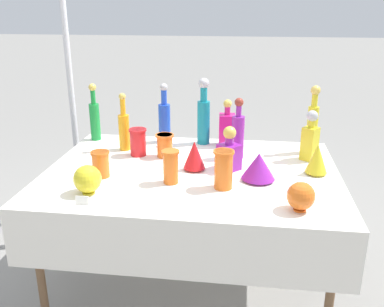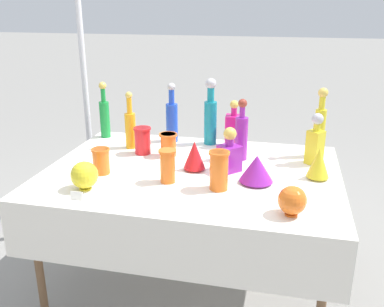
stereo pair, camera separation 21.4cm
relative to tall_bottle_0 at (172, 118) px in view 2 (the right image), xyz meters
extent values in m
plane|color=gray|center=(0.25, -0.49, -0.92)|extent=(40.00, 40.00, 0.00)
cube|color=white|center=(0.25, -0.49, -0.18)|extent=(1.66, 1.20, 0.03)
cube|color=white|center=(0.25, -1.10, -0.32)|extent=(1.66, 0.01, 0.31)
cylinder|color=brown|center=(-0.48, -0.99, -0.56)|extent=(0.04, 0.04, 0.73)
cylinder|color=brown|center=(0.99, -0.99, -0.56)|extent=(0.04, 0.04, 0.73)
cylinder|color=brown|center=(-0.48, 0.01, -0.56)|extent=(0.04, 0.04, 0.73)
cylinder|color=brown|center=(0.99, 0.01, -0.56)|extent=(0.04, 0.04, 0.73)
cylinder|color=blue|center=(0.00, 0.00, -0.03)|extent=(0.08, 0.08, 0.26)
cylinder|color=blue|center=(0.00, 0.00, 0.15)|extent=(0.04, 0.04, 0.10)
sphere|color=#B2B2B7|center=(0.00, 0.00, 0.22)|extent=(0.05, 0.05, 0.05)
cylinder|color=teal|center=(0.27, 0.00, -0.02)|extent=(0.08, 0.08, 0.29)
cylinder|color=teal|center=(0.27, 0.00, 0.18)|extent=(0.05, 0.05, 0.10)
sphere|color=#B2B2B7|center=(0.27, 0.00, 0.25)|extent=(0.07, 0.07, 0.07)
cylinder|color=yellow|center=(0.96, -0.09, -0.01)|extent=(0.07, 0.07, 0.30)
cylinder|color=yellow|center=(0.96, -0.09, 0.18)|extent=(0.04, 0.04, 0.09)
sphere|color=gold|center=(0.96, -0.09, 0.24)|extent=(0.06, 0.06, 0.06)
cylinder|color=purple|center=(0.50, -0.25, -0.03)|extent=(0.08, 0.08, 0.26)
cylinder|color=purple|center=(0.50, -0.25, 0.14)|extent=(0.03, 0.03, 0.07)
sphere|color=maroon|center=(0.50, -0.25, 0.19)|extent=(0.05, 0.05, 0.05)
cylinder|color=orange|center=(-0.23, -0.20, -0.05)|extent=(0.07, 0.07, 0.23)
cylinder|color=orange|center=(-0.23, -0.20, 0.12)|extent=(0.03, 0.03, 0.11)
sphere|color=gold|center=(-0.23, -0.20, 0.19)|extent=(0.04, 0.04, 0.04)
cylinder|color=#198C38|center=(-0.49, -0.01, -0.04)|extent=(0.07, 0.07, 0.25)
cylinder|color=#198C38|center=(-0.49, -0.01, 0.14)|extent=(0.03, 0.03, 0.10)
sphere|color=gold|center=(-0.49, -0.01, 0.21)|extent=(0.05, 0.05, 0.05)
cube|color=purple|center=(0.46, -0.46, -0.09)|extent=(0.15, 0.15, 0.15)
cylinder|color=purple|center=(0.46, -0.46, 0.01)|extent=(0.05, 0.05, 0.05)
sphere|color=gold|center=(0.46, -0.46, 0.06)|extent=(0.07, 0.07, 0.07)
cube|color=#C61972|center=(0.43, -0.02, -0.06)|extent=(0.11, 0.11, 0.21)
cylinder|color=#C61972|center=(0.43, -0.02, 0.08)|extent=(0.04, 0.04, 0.06)
sphere|color=gold|center=(0.43, -0.02, 0.12)|extent=(0.06, 0.06, 0.06)
cube|color=yellow|center=(0.94, -0.23, -0.06)|extent=(0.11, 0.11, 0.21)
cylinder|color=yellow|center=(0.94, -0.23, 0.07)|extent=(0.04, 0.04, 0.05)
sphere|color=#B2B2B7|center=(0.94, -0.23, 0.11)|extent=(0.07, 0.07, 0.07)
cylinder|color=orange|center=(-0.23, -0.66, -0.09)|extent=(0.09, 0.09, 0.15)
cylinder|color=orange|center=(-0.23, -0.66, -0.02)|extent=(0.10, 0.10, 0.01)
cylinder|color=orange|center=(0.06, -0.30, -0.09)|extent=(0.10, 0.10, 0.14)
cylinder|color=orange|center=(0.06, -0.30, -0.02)|extent=(0.11, 0.11, 0.01)
cylinder|color=red|center=(-0.11, -0.29, -0.08)|extent=(0.10, 0.10, 0.17)
cylinder|color=red|center=(-0.11, -0.29, 0.00)|extent=(0.11, 0.11, 0.01)
cylinder|color=orange|center=(0.17, -0.69, -0.07)|extent=(0.08, 0.08, 0.18)
cylinder|color=orange|center=(0.17, -0.69, 0.01)|extent=(0.09, 0.09, 0.01)
cylinder|color=orange|center=(0.45, -0.72, -0.06)|extent=(0.09, 0.09, 0.20)
cylinder|color=orange|center=(0.45, -0.72, 0.04)|extent=(0.11, 0.11, 0.01)
cylinder|color=yellow|center=(0.95, -0.46, -0.16)|extent=(0.07, 0.07, 0.01)
cone|color=yellow|center=(0.95, -0.46, -0.07)|extent=(0.12, 0.12, 0.16)
cylinder|color=red|center=(0.27, -0.49, -0.16)|extent=(0.06, 0.06, 0.01)
cone|color=red|center=(0.27, -0.49, -0.07)|extent=(0.13, 0.13, 0.16)
cylinder|color=purple|center=(0.63, -0.60, -0.16)|extent=(0.08, 0.08, 0.01)
cone|color=purple|center=(0.63, -0.60, -0.08)|extent=(0.18, 0.18, 0.14)
cylinder|color=orange|center=(0.82, -0.93, -0.16)|extent=(0.06, 0.06, 0.01)
sphere|color=orange|center=(0.82, -0.93, -0.09)|extent=(0.13, 0.13, 0.13)
cylinder|color=yellow|center=(-0.22, -0.88, -0.16)|extent=(0.06, 0.06, 0.01)
sphere|color=yellow|center=(-0.22, -0.88, -0.08)|extent=(0.14, 0.14, 0.14)
cube|color=white|center=(-0.21, -1.00, -0.14)|extent=(0.06, 0.01, 0.04)
cube|color=tan|center=(0.43, 0.69, -0.80)|extent=(0.52, 0.43, 0.25)
cube|color=tan|center=(0.43, 0.79, -0.63)|extent=(0.42, 0.16, 0.09)
cylinder|color=silver|center=(-0.76, 0.26, 0.40)|extent=(0.04, 0.04, 2.65)
cylinder|color=#333338|center=(-0.76, 0.26, -0.90)|extent=(0.18, 0.18, 0.04)
camera|label=1|loc=(0.55, -2.76, 0.75)|focal=40.00mm
camera|label=2|loc=(0.76, -2.72, 0.75)|focal=40.00mm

